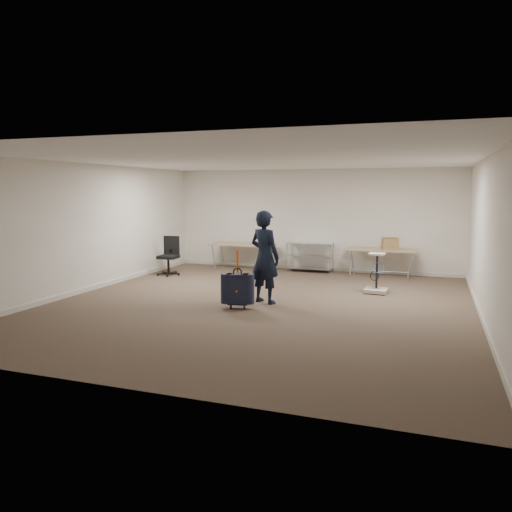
% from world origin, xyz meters
% --- Properties ---
extents(ground, '(9.00, 9.00, 0.00)m').
position_xyz_m(ground, '(0.00, 0.00, 0.00)').
color(ground, '#413428').
rests_on(ground, ground).
extents(room_shell, '(8.00, 9.00, 9.00)m').
position_xyz_m(room_shell, '(0.00, 1.38, 0.05)').
color(room_shell, silver).
rests_on(room_shell, ground).
extents(folding_table_left, '(1.80, 0.75, 0.73)m').
position_xyz_m(folding_table_left, '(-1.90, 3.95, 0.68)').
color(folding_table_left, '#94765A').
rests_on(folding_table_left, ground).
extents(folding_table_right, '(1.80, 0.75, 0.73)m').
position_xyz_m(folding_table_right, '(1.90, 3.95, 0.68)').
color(folding_table_right, '#94765A').
rests_on(folding_table_right, ground).
extents(wire_shelf, '(1.22, 0.47, 0.80)m').
position_xyz_m(wire_shelf, '(0.00, 4.20, 0.44)').
color(wire_shelf, silver).
rests_on(wire_shelf, ground).
extents(person, '(0.78, 0.65, 1.83)m').
position_xyz_m(person, '(0.04, 0.15, 0.92)').
color(person, black).
rests_on(person, ground).
extents(suitcase, '(0.45, 0.33, 1.12)m').
position_xyz_m(suitcase, '(-0.27, -0.51, 0.38)').
color(suitcase, black).
rests_on(suitcase, ground).
extents(office_chair, '(0.62, 0.62, 1.02)m').
position_xyz_m(office_chair, '(-3.39, 2.44, 0.31)').
color(office_chair, black).
rests_on(office_chair, ground).
extents(equipment_cart, '(0.50, 0.50, 0.87)m').
position_xyz_m(equipment_cart, '(2.03, 1.86, 0.23)').
color(equipment_cart, beige).
rests_on(equipment_cart, ground).
extents(cardboard_box, '(0.45, 0.39, 0.29)m').
position_xyz_m(cardboard_box, '(2.12, 4.01, 0.87)').
color(cardboard_box, '#967045').
rests_on(cardboard_box, folding_table_right).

